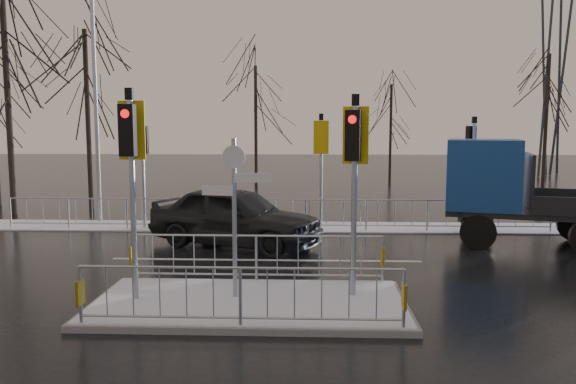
{
  "coord_description": "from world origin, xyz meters",
  "views": [
    {
      "loc": [
        1.16,
        -10.38,
        3.43
      ],
      "look_at": [
        0.59,
        3.65,
        1.8
      ],
      "focal_mm": 35.0,
      "sensor_mm": 36.0,
      "label": 1
    }
  ],
  "objects_px": {
    "street_lamp_left": "(97,97)",
    "flatbed_truck": "(517,189)",
    "car_far_lane": "(235,216)",
    "traffic_island": "(249,287)"
  },
  "relations": [
    {
      "from": "street_lamp_left",
      "to": "traffic_island",
      "type": "bearing_deg",
      "value": -55.93
    },
    {
      "from": "car_far_lane",
      "to": "street_lamp_left",
      "type": "distance_m",
      "value": 7.64
    },
    {
      "from": "flatbed_truck",
      "to": "street_lamp_left",
      "type": "bearing_deg",
      "value": 165.91
    },
    {
      "from": "car_far_lane",
      "to": "flatbed_truck",
      "type": "height_order",
      "value": "flatbed_truck"
    },
    {
      "from": "traffic_island",
      "to": "car_far_lane",
      "type": "distance_m",
      "value": 5.62
    },
    {
      "from": "flatbed_truck",
      "to": "street_lamp_left",
      "type": "relative_size",
      "value": 0.86
    },
    {
      "from": "traffic_island",
      "to": "street_lamp_left",
      "type": "relative_size",
      "value": 0.73
    },
    {
      "from": "traffic_island",
      "to": "car_far_lane",
      "type": "bearing_deg",
      "value": 100.27
    },
    {
      "from": "street_lamp_left",
      "to": "flatbed_truck",
      "type": "bearing_deg",
      "value": -14.09
    },
    {
      "from": "traffic_island",
      "to": "street_lamp_left",
      "type": "bearing_deg",
      "value": 124.07
    }
  ]
}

